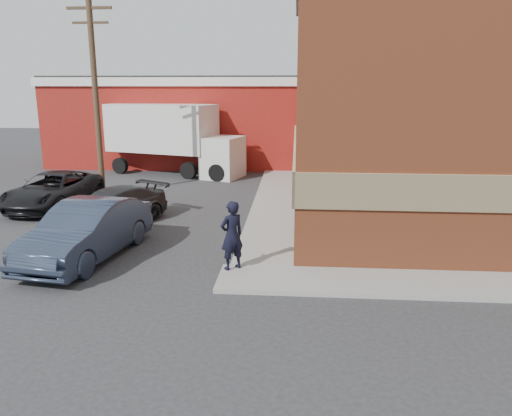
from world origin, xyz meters
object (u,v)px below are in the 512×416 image
(warehouse, at_px, (184,120))
(suv_b, at_px, (112,208))
(box_truck, at_px, (173,134))
(man, at_px, (232,235))
(brick_building, at_px, (462,94))
(sedan, at_px, (87,231))
(utility_pole, at_px, (95,92))
(suv_a, at_px, (53,190))

(warehouse, height_order, suv_b, warehouse)
(box_truck, bearing_deg, man, -53.52)
(brick_building, bearing_deg, box_truck, 156.67)
(brick_building, bearing_deg, sedan, -147.12)
(utility_pole, xyz_separation_m, suv_b, (2.26, -4.90, -4.07))
(box_truck, bearing_deg, warehouse, 112.98)
(suv_b, bearing_deg, man, -13.42)
(box_truck, bearing_deg, suv_a, -93.82)
(brick_building, distance_m, suv_a, 17.84)
(warehouse, bearing_deg, brick_building, -37.20)
(brick_building, height_order, box_truck, brick_building)
(suv_b, bearing_deg, brick_building, 47.46)
(man, bearing_deg, suv_a, -78.05)
(man, xyz_separation_m, suv_b, (-5.04, 4.43, -0.40))
(utility_pole, bearing_deg, suv_b, -65.26)
(warehouse, bearing_deg, suv_b, -87.28)
(suv_a, bearing_deg, sedan, -52.13)
(brick_building, height_order, utility_pole, brick_building)
(brick_building, bearing_deg, utility_pole, 179.98)
(brick_building, distance_m, box_truck, 15.44)
(suv_a, bearing_deg, utility_pole, 65.81)
(utility_pole, distance_m, sedan, 9.77)
(utility_pole, height_order, suv_a, utility_pole)
(utility_pole, xyz_separation_m, man, (7.30, -9.32, -3.66))
(brick_building, height_order, sedan, brick_building)
(sedan, bearing_deg, utility_pole, 117.20)
(brick_building, xyz_separation_m, suv_b, (-13.74, -4.89, -4.00))
(brick_building, relative_size, box_truck, 2.16)
(box_truck, bearing_deg, brick_building, -5.93)
(man, bearing_deg, warehouse, -112.73)
(warehouse, relative_size, utility_pole, 1.81)
(warehouse, bearing_deg, man, -74.07)
(box_truck, bearing_deg, suv_b, -71.18)
(warehouse, height_order, utility_pole, utility_pole)
(sedan, bearing_deg, man, -1.85)
(warehouse, distance_m, suv_b, 16.06)
(sedan, height_order, suv_b, sedan)
(man, height_order, suv_b, man)
(warehouse, xyz_separation_m, sedan, (1.35, -19.50, -1.95))
(brick_building, xyz_separation_m, warehouse, (-14.50, 11.00, -1.87))
(utility_pole, relative_size, sedan, 1.73)
(brick_building, xyz_separation_m, box_truck, (-14.01, 6.04, -2.38))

